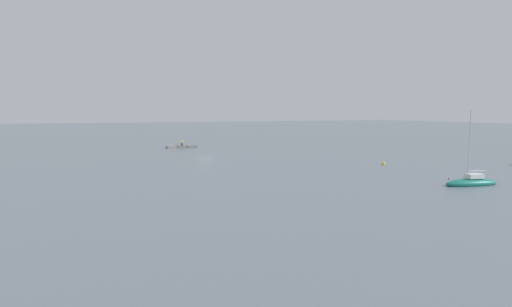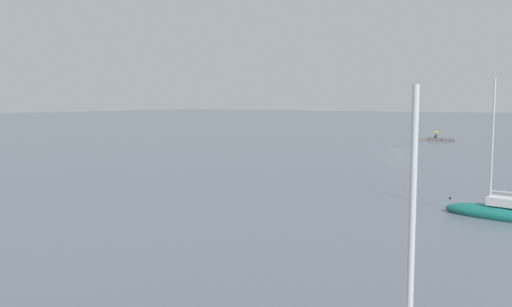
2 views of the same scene
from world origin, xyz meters
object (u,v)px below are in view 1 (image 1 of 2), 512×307
at_px(person_seated_blue_left, 182,144).
at_px(mooring_buoy_near, 383,164).
at_px(umbrella_open_yellow, 182,141).
at_px(sailboat_teal_mid, 472,183).

xyz_separation_m(person_seated_blue_left, mooring_buoy_near, (-23.28, 42.52, -0.73)).
xyz_separation_m(umbrella_open_yellow, sailboat_teal_mid, (-19.90, 62.16, -1.36)).
height_order(umbrella_open_yellow, mooring_buoy_near, umbrella_open_yellow).
relative_size(person_seated_blue_left, umbrella_open_yellow, 0.55).
bearing_deg(person_seated_blue_left, umbrella_open_yellow, -88.34).
bearing_deg(mooring_buoy_near, sailboat_teal_mid, 80.22).
xyz_separation_m(person_seated_blue_left, sailboat_teal_mid, (-19.91, 62.05, -0.50)).
distance_m(sailboat_teal_mid, mooring_buoy_near, 19.82).
height_order(person_seated_blue_left, mooring_buoy_near, person_seated_blue_left).
xyz_separation_m(umbrella_open_yellow, mooring_buoy_near, (-23.26, 42.63, -1.59)).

